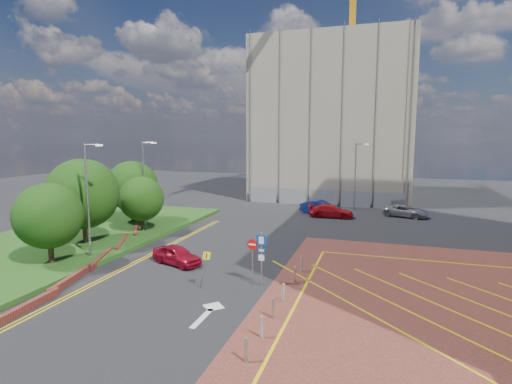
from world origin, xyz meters
The scene contains 20 objects.
ground centered at (0.00, 0.00, 0.00)m, with size 140.00×140.00×0.00m, color black.
grass_bed centered at (-18.00, 6.00, 0.15)m, with size 14.00×32.00×0.30m, color #254917.
retaining_wall centered at (-11.80, 2.00, 0.20)m, with size 6.06×20.33×0.40m.
tree_a centered at (-14.00, 0.00, 3.50)m, with size 4.40×4.40×5.41m.
tree_b centered at (-15.50, 5.00, 4.24)m, with size 5.60×5.60×6.74m.
tree_c centered at (-13.50, 10.00, 3.19)m, with size 4.00×4.00×4.90m.
tree_d centered at (-16.50, 13.00, 3.87)m, with size 5.00×5.00×6.08m.
lamp_left_near centered at (-12.42, 2.00, 4.66)m, with size 1.53×0.16×8.00m.
lamp_left_far centered at (-14.42, 12.00, 4.66)m, with size 1.53×0.16×8.00m.
lamp_back centered at (4.08, 28.00, 4.36)m, with size 1.53×0.16×8.00m.
sign_cluster centered at (0.30, 0.98, 1.95)m, with size 1.17×0.12×3.20m.
warning_sign centered at (-2.44, -0.53, 1.43)m, with size 0.68×0.40×2.25m.
bollard_row centered at (2.30, -1.67, 0.47)m, with size 0.14×11.14×0.90m.
construction_building centered at (0.00, 40.00, 11.00)m, with size 21.20×19.20×22.00m, color gray.
tower_crane centered at (2.00, 39.44, 25.85)m, with size 1.60×35.00×35.40m.
construction_fence centered at (1.00, 30.00, 1.00)m, with size 21.60×0.06×2.00m, color gray.
car_red_left centered at (-6.22, 3.06, 0.65)m, with size 1.54×3.83×1.31m, color maroon.
car_blue_back centered at (0.49, 24.30, 0.75)m, with size 1.59×4.57×1.50m, color navy.
car_red_back centered at (1.91, 22.60, 0.69)m, with size 1.94×4.77×1.38m, color red.
car_silver_back centered at (9.63, 25.31, 0.65)m, with size 2.16×4.68×1.30m, color #9B9BA1.
Camera 1 is at (7.02, -20.64, 8.70)m, focal length 28.00 mm.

